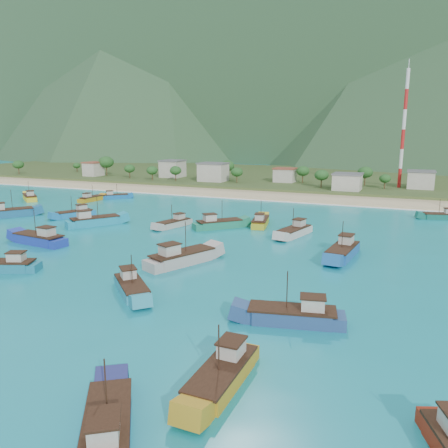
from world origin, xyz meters
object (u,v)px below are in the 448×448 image
at_px(boat_31, 9,213).
at_px(boat_24, 294,317).
at_px(boat_5, 5,267).
at_px(boat_18, 218,225).
at_px(boat_28, 40,240).
at_px(boat_1, 442,217).
at_px(boat_21, 343,252).
at_px(boat_10, 174,224).
at_px(boat_14, 75,214).
at_px(boat_26, 91,199).
at_px(boat_13, 131,288).
at_px(boat_25, 107,431).
at_px(boat_19, 260,222).
at_px(radio_tower, 404,129).
at_px(boat_20, 30,198).
at_px(boat_7, 94,221).
at_px(boat_22, 223,376).
at_px(boat_17, 181,259).
at_px(boat_15, 115,197).
at_px(boat_2, 295,232).

bearing_deg(boat_31, boat_24, 12.47).
relative_size(boat_5, boat_18, 1.01).
height_order(boat_28, boat_31, boat_31).
height_order(boat_1, boat_21, boat_21).
bearing_deg(boat_28, boat_10, -27.55).
distance_m(boat_14, boat_26, 26.12).
distance_m(boat_10, boat_13, 42.10).
relative_size(boat_13, boat_25, 0.90).
bearing_deg(boat_26, boat_14, -56.23).
distance_m(boat_19, boat_26, 61.78).
height_order(radio_tower, boat_20, radio_tower).
bearing_deg(boat_7, boat_31, -145.22).
xyz_separation_m(boat_10, boat_22, (35.33, -53.99, 0.10)).
distance_m(boat_10, boat_14, 29.03).
bearing_deg(boat_5, boat_28, 6.62).
bearing_deg(boat_14, boat_25, 157.81).
bearing_deg(boat_17, boat_24, -9.85).
relative_size(radio_tower, boat_13, 4.40).
relative_size(boat_5, boat_25, 1.02).
bearing_deg(boat_15, boat_13, -3.94).
height_order(boat_13, boat_17, boat_17).
bearing_deg(boat_22, boat_26, -44.27).
height_order(radio_tower, boat_14, radio_tower).
relative_size(boat_13, boat_14, 0.91).
bearing_deg(boat_21, boat_20, -9.26).
bearing_deg(boat_25, boat_7, 96.08).
bearing_deg(boat_17, boat_5, -125.56).
relative_size(boat_28, boat_31, 0.99).
bearing_deg(boat_31, boat_14, 58.02).
distance_m(boat_1, boat_19, 46.12).
height_order(boat_5, boat_24, boat_24).
bearing_deg(boat_17, boat_28, -157.80).
bearing_deg(boat_21, boat_13, 56.82).
height_order(boat_1, boat_31, boat_31).
height_order(boat_13, boat_26, boat_13).
xyz_separation_m(boat_2, boat_5, (-35.28, -40.85, -0.05)).
height_order(boat_2, boat_18, boat_18).
relative_size(boat_2, boat_20, 1.06).
height_order(boat_24, boat_25, boat_24).
bearing_deg(boat_24, boat_7, 46.16).
height_order(boat_17, boat_22, boat_17).
distance_m(boat_14, boat_15, 31.49).
bearing_deg(boat_25, boat_24, 39.28).
bearing_deg(boat_18, boat_24, -12.39).
height_order(radio_tower, boat_19, radio_tower).
height_order(boat_1, boat_14, boat_14).
xyz_separation_m(boat_2, boat_22, (7.89, -56.05, -0.03)).
bearing_deg(boat_18, boat_17, -34.57).
relative_size(radio_tower, boat_7, 3.41).
relative_size(boat_10, boat_19, 0.92).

